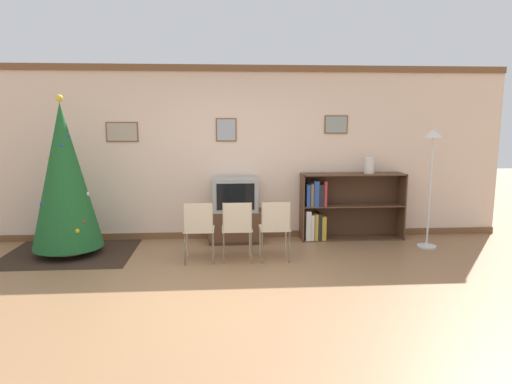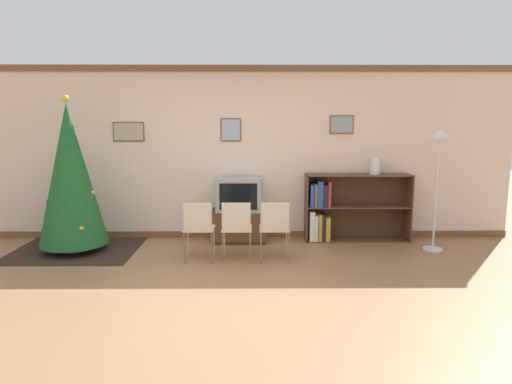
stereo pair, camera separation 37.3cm
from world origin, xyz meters
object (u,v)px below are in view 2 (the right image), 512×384
(television, at_px, (239,194))
(folding_chair_right, at_px, (275,227))
(folding_chair_center, at_px, (237,227))
(bookshelf, at_px, (340,210))
(vase, at_px, (375,166))
(folding_chair_left, at_px, (198,227))
(standing_lamp, at_px, (438,158))
(christmas_tree, at_px, (70,175))
(tv_console, at_px, (239,226))

(television, height_order, folding_chair_right, television)
(folding_chair_center, relative_size, bookshelf, 0.51)
(television, xyz_separation_m, vase, (2.09, 0.06, 0.43))
(television, bearing_deg, folding_chair_left, -116.70)
(folding_chair_right, bearing_deg, folding_chair_center, 180.00)
(television, distance_m, folding_chair_left, 1.16)
(bookshelf, xyz_separation_m, standing_lamp, (1.27, -0.56, 0.85))
(christmas_tree, relative_size, folding_chair_right, 2.69)
(television, relative_size, folding_chair_center, 0.83)
(television, bearing_deg, tv_console, 90.00)
(folding_chair_center, relative_size, standing_lamp, 0.47)
(folding_chair_left, relative_size, vase, 3.18)
(christmas_tree, relative_size, bookshelf, 1.36)
(christmas_tree, distance_m, bookshelf, 4.02)
(vase, bearing_deg, christmas_tree, -173.01)
(christmas_tree, height_order, folding_chair_center, christmas_tree)
(christmas_tree, height_order, tv_console, christmas_tree)
(folding_chair_center, xyz_separation_m, folding_chair_right, (0.51, 0.00, 0.00))
(folding_chair_left, height_order, folding_chair_center, same)
(television, xyz_separation_m, standing_lamp, (2.84, -0.49, 0.59))
(television, bearing_deg, folding_chair_right, -63.30)
(tv_console, distance_m, folding_chair_right, 1.15)
(tv_console, height_order, television, television)
(bookshelf, height_order, vase, vase)
(television, distance_m, bookshelf, 1.59)
(christmas_tree, height_order, vase, christmas_tree)
(christmas_tree, xyz_separation_m, folding_chair_right, (2.86, -0.52, -0.63))
(folding_chair_center, distance_m, folding_chair_right, 0.51)
(folding_chair_center, distance_m, bookshelf, 1.90)
(television, bearing_deg, christmas_tree, -168.31)
(folding_chair_right, bearing_deg, vase, 33.77)
(tv_console, distance_m, vase, 2.29)
(bookshelf, bearing_deg, vase, -1.47)
(television, height_order, bookshelf, bookshelf)
(vase, bearing_deg, folding_chair_center, -153.10)
(television, relative_size, folding_chair_left, 0.83)
(christmas_tree, distance_m, folding_chair_left, 2.03)
(tv_console, height_order, folding_chair_left, folding_chair_left)
(tv_console, xyz_separation_m, folding_chair_right, (0.51, -1.01, 0.23))
(tv_console, relative_size, folding_chair_left, 1.02)
(television, height_order, folding_chair_left, television)
(christmas_tree, relative_size, folding_chair_center, 2.69)
(christmas_tree, bearing_deg, vase, 6.99)
(folding_chair_center, bearing_deg, folding_chair_left, 180.00)
(bookshelf, bearing_deg, christmas_tree, -171.91)
(bookshelf, height_order, standing_lamp, standing_lamp)
(folding_chair_right, xyz_separation_m, vase, (1.59, 1.06, 0.70))
(folding_chair_right, xyz_separation_m, standing_lamp, (2.33, 0.51, 0.87))
(folding_chair_center, relative_size, vase, 3.18)
(folding_chair_left, xyz_separation_m, standing_lamp, (3.34, 0.51, 0.87))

